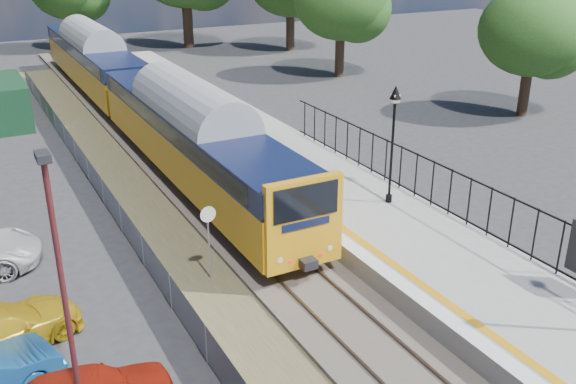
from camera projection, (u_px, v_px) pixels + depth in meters
ground at (359, 339)px, 18.15m from camera, size 120.00×120.00×0.00m
track_bed at (216, 215)px, 25.83m from camera, size 5.90×80.00×0.29m
platform at (337, 200)px, 26.33m from camera, size 5.00×70.00×0.90m
platform_edge at (293, 199)px, 25.27m from camera, size 0.90×70.00×0.01m
victorian_lamp_north at (394, 117)px, 23.70m from camera, size 0.44×0.44×4.60m
palisade_fence at (484, 208)px, 22.09m from camera, size 0.12×26.00×2.00m
wire_fence at (109, 200)px, 25.94m from camera, size 0.06×52.00×1.20m
train at (131, 88)px, 36.62m from camera, size 2.82×40.83×3.51m
speed_sign at (209, 231)px, 20.55m from camera, size 0.53×0.11×2.65m
carpark_lamp at (64, 296)px, 12.73m from camera, size 0.25×0.50×7.02m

